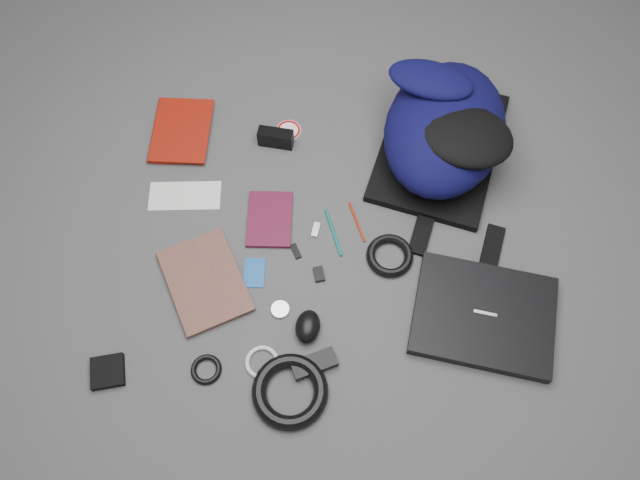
{
  "coord_description": "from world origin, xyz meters",
  "views": [
    {
      "loc": [
        -0.06,
        -0.77,
        1.63
      ],
      "look_at": [
        0.0,
        0.0,
        0.02
      ],
      "focal_mm": 35.0,
      "sensor_mm": 36.0,
      "label": 1
    }
  ],
  "objects": [
    {
      "name": "headphone_left",
      "position": [
        -0.29,
        -0.13,
        0.01
      ],
      "size": [
        0.07,
        0.07,
        0.01
      ],
      "primitive_type": "cylinder",
      "rotation": [
        0.0,
        0.0,
        0.37
      ],
      "color": "silver",
      "rests_on": "ground"
    },
    {
      "name": "power_cord_coil",
      "position": [
        -0.11,
        -0.42,
        0.02
      ],
      "size": [
        0.26,
        0.26,
        0.04
      ],
      "primitive_type": "torus",
      "rotation": [
        0.0,
        0.0,
        -0.4
      ],
      "color": "black",
      "rests_on": "ground"
    },
    {
      "name": "id_badge",
      "position": [
        -0.19,
        -0.08,
        0.0
      ],
      "size": [
        0.07,
        0.1,
        0.0
      ],
      "primitive_type": "cube",
      "rotation": [
        0.0,
        0.0,
        -0.1
      ],
      "color": "#1655AB",
      "rests_on": "ground"
    },
    {
      "name": "white_cable_coil",
      "position": [
        -0.18,
        -0.34,
        0.01
      ],
      "size": [
        0.11,
        0.11,
        0.01
      ],
      "primitive_type": "torus",
      "rotation": [
        0.0,
        0.0,
        0.25
      ],
      "color": "silver",
      "rests_on": "ground"
    },
    {
      "name": "headphone_right",
      "position": [
        -0.13,
        -0.2,
        0.01
      ],
      "size": [
        0.06,
        0.06,
        0.01
      ],
      "primitive_type": "cylinder",
      "rotation": [
        0.0,
        0.0,
        -0.34
      ],
      "color": "silver",
      "rests_on": "ground"
    },
    {
      "name": "usb_black",
      "position": [
        -0.07,
        -0.02,
        0.0
      ],
      "size": [
        0.03,
        0.05,
        0.01
      ],
      "primitive_type": "cube",
      "rotation": [
        0.0,
        0.0,
        0.33
      ],
      "color": "black",
      "rests_on": "ground"
    },
    {
      "name": "pen_red",
      "position": [
        0.11,
        0.06,
        0.0
      ],
      "size": [
        0.04,
        0.13,
        0.01
      ],
      "primitive_type": "cylinder",
      "rotation": [
        1.57,
        0.0,
        0.23
      ],
      "color": "#A7220C",
      "rests_on": "ground"
    },
    {
      "name": "ground",
      "position": [
        0.0,
        0.0,
        0.0
      ],
      "size": [
        4.0,
        4.0,
        0.0
      ],
      "primitive_type": "plane",
      "color": "#4F4F51",
      "rests_on": "ground"
    },
    {
      "name": "laptop",
      "position": [
        0.42,
        -0.26,
        0.02
      ],
      "size": [
        0.44,
        0.39,
        0.04
      ],
      "primitive_type": "cube",
      "rotation": [
        0.0,
        0.0,
        -0.3
      ],
      "color": "black",
      "rests_on": "ground"
    },
    {
      "name": "usb_silver",
      "position": [
        -0.01,
        0.04,
        0.0
      ],
      "size": [
        0.03,
        0.05,
        0.01
      ],
      "primitive_type": "cube",
      "rotation": [
        0.0,
        0.0,
        -0.3
      ],
      "color": "silver",
      "rests_on": "ground"
    },
    {
      "name": "pen_teal",
      "position": [
        0.04,
        0.03,
        0.0
      ],
      "size": [
        0.04,
        0.15,
        0.01
      ],
      "primitive_type": "cylinder",
      "rotation": [
        1.57,
        0.0,
        0.2
      ],
      "color": "#0B6964",
      "rests_on": "ground"
    },
    {
      "name": "mouse",
      "position": [
        -0.05,
        -0.26,
        0.02
      ],
      "size": [
        0.09,
        0.11,
        0.05
      ],
      "primitive_type": "ellipsoid",
      "rotation": [
        0.0,
        0.0,
        -0.24
      ],
      "color": "black",
      "rests_on": "ground"
    },
    {
      "name": "compact_camera",
      "position": [
        -0.11,
        0.36,
        0.03
      ],
      "size": [
        0.11,
        0.06,
        0.06
      ],
      "primitive_type": "cube",
      "rotation": [
        0.0,
        0.0,
        -0.26
      ],
      "color": "black",
      "rests_on": "ground"
    },
    {
      "name": "envelope",
      "position": [
        -0.39,
        0.19,
        0.0
      ],
      "size": [
        0.22,
        0.11,
        0.0
      ],
      "primitive_type": "cube",
      "rotation": [
        0.0,
        0.0,
        -0.06
      ],
      "color": "white",
      "rests_on": "ground"
    },
    {
      "name": "pouch",
      "position": [
        -0.58,
        -0.33,
        0.01
      ],
      "size": [
        0.09,
        0.09,
        0.02
      ],
      "primitive_type": "cube",
      "rotation": [
        0.0,
        0.0,
        0.09
      ],
      "color": "black",
      "rests_on": "ground"
    },
    {
      "name": "sticker_disc",
      "position": [
        -0.07,
        0.4,
        0.0
      ],
      "size": [
        0.1,
        0.1,
        0.0
      ],
      "primitive_type": "cylinder",
      "rotation": [
        0.0,
        0.0,
        -0.28
      ],
      "color": "white",
      "rests_on": "ground"
    },
    {
      "name": "cable_coil",
      "position": [
        0.19,
        -0.06,
        0.01
      ],
      "size": [
        0.15,
        0.15,
        0.03
      ],
      "primitive_type": "torus",
      "rotation": [
        0.0,
        0.0,
        0.09
      ],
      "color": "black",
      "rests_on": "ground"
    },
    {
      "name": "earbud_coil",
      "position": [
        -0.33,
        -0.34,
        0.01
      ],
      "size": [
        0.1,
        0.1,
        0.02
      ],
      "primitive_type": "torus",
      "rotation": [
        0.0,
        0.0,
        -0.28
      ],
      "color": "black",
      "rests_on": "ground"
    },
    {
      "name": "comic_book",
      "position": [
        -0.42,
        -0.13,
        0.01
      ],
      "size": [
        0.28,
        0.32,
        0.02
      ],
      "primitive_type": "imported",
      "rotation": [
        0.0,
        0.0,
        0.34
      ],
      "color": "#C5550E",
      "rests_on": "ground"
    },
    {
      "name": "backpack",
      "position": [
        0.39,
        0.29,
        0.11
      ],
      "size": [
        0.55,
        0.64,
        0.23
      ],
      "primitive_type": null,
      "rotation": [
        0.0,
        0.0,
        -0.4
      ],
      "color": "black",
      "rests_on": "ground"
    },
    {
      "name": "textbook_red",
      "position": [
        -0.49,
        0.43,
        0.01
      ],
      "size": [
        0.21,
        0.26,
        0.03
      ],
      "primitive_type": "imported",
      "rotation": [
        0.0,
        0.0,
        -0.13
      ],
      "color": "maroon",
      "rests_on": "ground"
    },
    {
      "name": "power_brick",
      "position": [
        -0.04,
        -0.36,
        0.01
      ],
      "size": [
        0.13,
        0.08,
        0.03
      ],
      "primitive_type": "cube",
      "rotation": [
        0.0,
        0.0,
        0.28
      ],
      "color": "black",
      "rests_on": "ground"
    },
    {
      "name": "dvd_case",
      "position": [
        -0.14,
        0.09,
        0.01
      ],
      "size": [
        0.15,
        0.19,
        0.01
      ],
      "primitive_type": "cube",
      "rotation": [
        0.0,
        0.0,
        -0.1
      ],
      "color": "#430D21",
      "rests_on": "ground"
    },
    {
      "name": "key_fob",
      "position": [
        -0.01,
        -0.1,
        0.01
      ],
      "size": [
        0.03,
        0.05,
        0.01
      ],
      "primitive_type": "cube",
      "rotation": [
        0.0,
        0.0,
        0.11
      ],
      "color": "black",
      "rests_on": "ground"
    }
  ]
}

